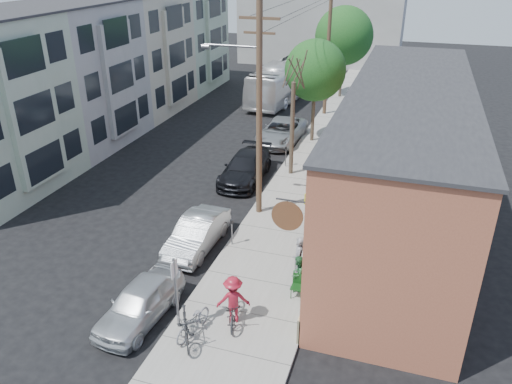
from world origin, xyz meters
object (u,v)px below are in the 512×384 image
(parking_meter_near, at_px, (232,228))
(parked_bike_a, at_px, (186,327))
(bus, at_px, (284,81))
(parking_meter_far, at_px, (286,153))
(cyclist, at_px, (233,299))
(car_3, at_px, (281,131))
(patio_chair_a, at_px, (297,287))
(sign_post, at_px, (176,287))
(tree_leafy_mid, at_px, (315,70))
(car_2, at_px, (245,168))
(patron_grey, at_px, (299,259))
(patio_chair_b, at_px, (308,277))
(tree_leafy_far, at_px, (344,36))
(car_1, at_px, (197,234))
(parked_bike_b, at_px, (193,322))
(patron_green, at_px, (298,273))
(car_0, at_px, (140,302))
(tree_bare, at_px, (292,129))
(utility_pole_near, at_px, (258,109))

(parking_meter_near, xyz_separation_m, parked_bike_a, (0.64, -6.16, -0.25))
(bus, bearing_deg, parked_bike_a, -75.29)
(parked_bike_a, bearing_deg, parking_meter_far, 63.38)
(cyclist, distance_m, car_3, 18.76)
(patio_chair_a, xyz_separation_m, bus, (-7.72, 27.24, 1.03))
(parking_meter_near, bearing_deg, sign_post, -88.98)
(tree_leafy_mid, distance_m, car_2, 8.72)
(parking_meter_far, xyz_separation_m, parked_bike_a, (0.64, -15.48, -0.25))
(patron_grey, bearing_deg, bus, -175.15)
(sign_post, distance_m, patron_grey, 5.16)
(patio_chair_b, bearing_deg, cyclist, -146.34)
(tree_leafy_far, bearing_deg, patio_chair_b, -83.32)
(car_1, height_order, car_2, car_2)
(sign_post, relative_size, parked_bike_b, 1.53)
(tree_leafy_mid, height_order, parked_bike_b, tree_leafy_mid)
(tree_leafy_far, distance_m, patron_green, 29.11)
(parking_meter_far, bearing_deg, tree_leafy_far, 88.15)
(parked_bike_b, height_order, car_0, car_0)
(tree_leafy_far, relative_size, patio_chair_a, 8.72)
(car_2, relative_size, bus, 0.44)
(tree_bare, distance_m, patio_chair_a, 11.80)
(patio_chair_b, height_order, parked_bike_a, parked_bike_a)
(tree_leafy_far, bearing_deg, tree_bare, -90.00)
(tree_leafy_mid, distance_m, car_1, 15.56)
(utility_pole_near, height_order, car_0, utility_pole_near)
(parking_meter_far, xyz_separation_m, patio_chair_b, (3.87, -11.36, -0.39))
(sign_post, bearing_deg, patron_grey, 49.77)
(parking_meter_near, distance_m, parking_meter_far, 9.33)
(patron_green, distance_m, parked_bike_a, 4.81)
(bus, bearing_deg, patio_chair_a, -68.27)
(patio_chair_b, height_order, car_0, car_0)
(patron_green, height_order, car_1, patron_green)
(cyclist, bearing_deg, bus, -101.23)
(car_0, bearing_deg, car_1, 94.52)
(car_3, bearing_deg, parked_bike_b, -81.01)
(cyclist, bearing_deg, parked_bike_a, 28.40)
(sign_post, distance_m, bus, 30.41)
(parked_bike_a, distance_m, car_1, 6.04)
(tree_bare, bearing_deg, cyclist, -84.59)
(parked_bike_b, relative_size, car_2, 0.35)
(tree_bare, bearing_deg, car_3, 110.66)
(sign_post, relative_size, patron_grey, 1.44)
(parking_meter_far, relative_size, car_0, 0.30)
(patio_chair_b, distance_m, cyclist, 3.43)
(parking_meter_near, xyz_separation_m, car_0, (-1.45, -5.47, -0.28))
(patio_chair_a, distance_m, parked_bike_b, 4.18)
(patio_chair_a, distance_m, parked_bike_a, 4.54)
(patron_grey, relative_size, cyclist, 1.07)
(tree_bare, bearing_deg, car_2, -149.32)
(patio_chair_b, bearing_deg, tree_leafy_mid, 82.67)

